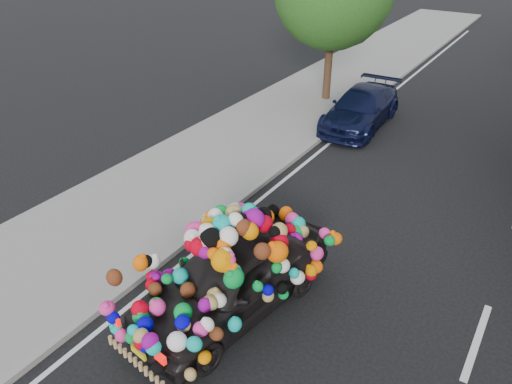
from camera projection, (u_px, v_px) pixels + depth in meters
ground at (291, 269)px, 10.15m from camera, size 100.00×100.00×0.00m
sidewalk at (137, 207)px, 12.12m from camera, size 4.00×60.00×0.12m
kerb at (200, 231)px, 11.21m from camera, size 0.15×60.00×0.13m
lane_markings at (477, 341)px, 8.46m from camera, size 6.00×50.00×0.01m
plush_art_car at (232, 261)px, 8.68m from camera, size 2.67×4.55×2.04m
navy_sedan at (361, 108)px, 16.47m from camera, size 1.86×4.23×1.21m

